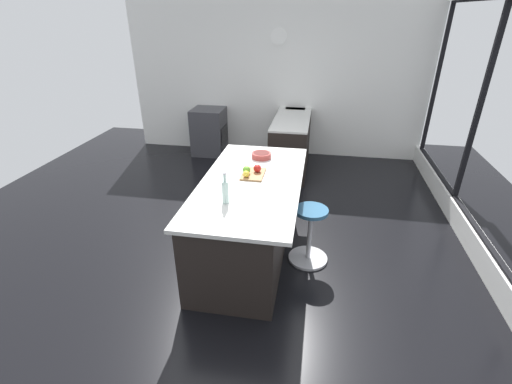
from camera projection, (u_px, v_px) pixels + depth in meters
The scene contains 13 objects.
ground_plane at pixel (241, 234), 4.57m from camera, with size 8.14×8.14×0.00m, color black.
window_panel_rear at pixel (501, 176), 3.68m from camera, with size 6.26×0.12×2.80m.
interior_partition_left at pixel (275, 79), 6.70m from camera, with size 0.15×5.51×2.80m.
sink_cabinet at pixel (293, 135), 6.75m from camera, with size 2.58×0.60×1.19m.
oven_range at pixel (209, 131), 7.01m from camera, with size 0.60×0.61×0.88m.
kitchen_island at pixel (248, 216), 4.09m from camera, with size 2.20×1.07×0.90m.
stool_by_window at pixel (309, 236), 3.97m from camera, with size 0.44×0.44×0.65m.
cutting_board at pixel (253, 174), 4.01m from camera, with size 0.36×0.24×0.02m, color olive.
apple_yellow at pixel (246, 174), 3.90m from camera, with size 0.07×0.07×0.07m, color gold.
apple_green at pixel (246, 170), 3.98m from camera, with size 0.09×0.09×0.09m, color #609E2D.
apple_red at pixel (257, 168), 4.02m from camera, with size 0.09×0.09×0.09m, color red.
water_bottle at pixel (225, 191), 3.37m from camera, with size 0.06×0.06×0.31m.
fruit_bowl at pixel (261, 155), 4.46m from camera, with size 0.24×0.24×0.07m.
Camera 1 is at (3.75, 0.87, 2.53)m, focal length 25.25 mm.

